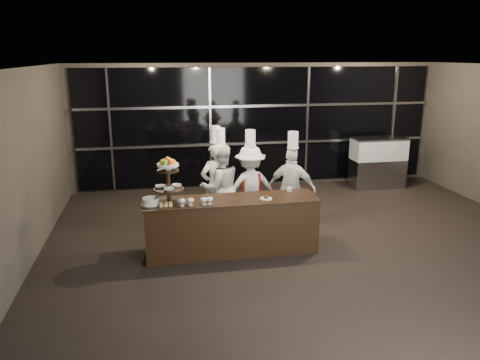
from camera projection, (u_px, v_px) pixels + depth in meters
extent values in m
plane|color=black|center=(332.00, 274.00, 7.04)|extent=(10.00, 10.00, 0.00)
plane|color=black|center=(343.00, 69.00, 6.26)|extent=(10.00, 10.00, 0.00)
plane|color=#473F38|center=(259.00, 126.00, 11.39)|extent=(9.00, 0.00, 9.00)
cube|color=black|center=(259.00, 126.00, 11.34)|extent=(8.60, 0.04, 2.80)
cube|color=#A5A5AA|center=(260.00, 143.00, 11.39)|extent=(8.60, 0.06, 0.06)
cube|color=#A5A5AA|center=(260.00, 106.00, 11.16)|extent=(8.60, 0.06, 0.06)
cube|color=#A5A5AA|center=(110.00, 131.00, 10.68)|extent=(0.05, 0.05, 2.80)
cube|color=#A5A5AA|center=(210.00, 128.00, 11.09)|extent=(0.05, 0.05, 2.80)
cube|color=#A5A5AA|center=(307.00, 125.00, 11.52)|extent=(0.05, 0.05, 2.80)
cube|color=#A5A5AA|center=(393.00, 123.00, 11.93)|extent=(0.05, 0.05, 2.80)
cube|color=black|center=(231.00, 226.00, 7.72)|extent=(2.80, 0.70, 0.90)
cube|color=black|center=(231.00, 200.00, 7.60)|extent=(2.84, 0.74, 0.03)
cylinder|color=black|center=(169.00, 202.00, 7.41)|extent=(0.24, 0.24, 0.03)
cylinder|color=black|center=(168.00, 181.00, 7.32)|extent=(0.06, 0.06, 0.70)
cylinder|color=black|center=(169.00, 189.00, 7.36)|extent=(0.48, 0.48, 0.02)
cylinder|color=black|center=(168.00, 171.00, 7.28)|extent=(0.34, 0.34, 0.02)
cylinder|color=white|center=(168.00, 168.00, 7.27)|extent=(0.10, 0.10, 0.06)
cylinder|color=white|center=(168.00, 165.00, 7.26)|extent=(0.34, 0.34, 0.04)
sphere|color=orange|center=(173.00, 162.00, 7.26)|extent=(0.09, 0.09, 0.09)
sphere|color=#70B92F|center=(170.00, 161.00, 7.32)|extent=(0.09, 0.09, 0.09)
sphere|color=orange|center=(165.00, 161.00, 7.30)|extent=(0.09, 0.09, 0.09)
sphere|color=yellow|center=(162.00, 162.00, 7.23)|extent=(0.09, 0.09, 0.09)
sphere|color=#61B02D|center=(165.00, 163.00, 7.17)|extent=(0.09, 0.09, 0.09)
sphere|color=#FF5115|center=(170.00, 163.00, 7.19)|extent=(0.09, 0.09, 0.09)
sphere|color=orange|center=(167.00, 159.00, 7.23)|extent=(0.09, 0.09, 0.09)
imported|color=white|center=(160.00, 187.00, 7.38)|extent=(0.16, 0.16, 0.04)
imported|color=white|center=(177.00, 186.00, 7.43)|extent=(0.15, 0.15, 0.05)
imported|color=white|center=(169.00, 189.00, 7.24)|extent=(0.16, 0.16, 0.04)
cylinder|color=silver|center=(182.00, 206.00, 7.24)|extent=(0.07, 0.07, 0.01)
cylinder|color=silver|center=(182.00, 204.00, 7.23)|extent=(0.02, 0.02, 0.05)
ellipsoid|color=silver|center=(182.00, 201.00, 7.22)|extent=(0.11, 0.11, 0.08)
ellipsoid|color=green|center=(182.00, 201.00, 7.22)|extent=(0.08, 0.08, 0.05)
cylinder|color=silver|center=(191.00, 205.00, 7.26)|extent=(0.07, 0.07, 0.01)
cylinder|color=silver|center=(191.00, 203.00, 7.25)|extent=(0.02, 0.02, 0.05)
ellipsoid|color=silver|center=(190.00, 200.00, 7.24)|extent=(0.11, 0.11, 0.08)
ellipsoid|color=red|center=(190.00, 200.00, 7.24)|extent=(0.08, 0.08, 0.05)
cylinder|color=silver|center=(204.00, 204.00, 7.30)|extent=(0.07, 0.07, 0.01)
cylinder|color=silver|center=(204.00, 203.00, 7.29)|extent=(0.02, 0.02, 0.05)
ellipsoid|color=silver|center=(204.00, 200.00, 7.28)|extent=(0.11, 0.11, 0.08)
ellipsoid|color=beige|center=(204.00, 199.00, 7.28)|extent=(0.08, 0.08, 0.05)
cylinder|color=silver|center=(210.00, 204.00, 7.32)|extent=(0.07, 0.07, 0.01)
cylinder|color=silver|center=(210.00, 202.00, 7.31)|extent=(0.02, 0.02, 0.05)
ellipsoid|color=silver|center=(210.00, 199.00, 7.30)|extent=(0.11, 0.11, 0.08)
ellipsoid|color=#4D310F|center=(210.00, 199.00, 7.29)|extent=(0.08, 0.08, 0.05)
cylinder|color=white|center=(151.00, 204.00, 7.32)|extent=(0.30, 0.30, 0.01)
cylinder|color=white|center=(151.00, 201.00, 7.30)|extent=(0.26, 0.26, 0.10)
cube|color=#EEDA74|center=(161.00, 205.00, 7.20)|extent=(0.05, 0.05, 0.05)
cube|color=#EEDA74|center=(166.00, 205.00, 7.21)|extent=(0.05, 0.05, 0.05)
cube|color=#EEDA74|center=(171.00, 205.00, 7.22)|extent=(0.05, 0.05, 0.05)
cube|color=#EEDA74|center=(161.00, 204.00, 7.26)|extent=(0.05, 0.05, 0.05)
cube|color=#EEDA74|center=(166.00, 203.00, 7.28)|extent=(0.05, 0.05, 0.05)
cube|color=#EEDA74|center=(170.00, 203.00, 7.29)|extent=(0.05, 0.05, 0.05)
cylinder|color=white|center=(266.00, 199.00, 7.60)|extent=(0.20, 0.20, 0.01)
cylinder|color=#4C2814|center=(266.00, 197.00, 7.59)|extent=(0.08, 0.08, 0.04)
cylinder|color=white|center=(289.00, 189.00, 8.01)|extent=(0.08, 0.08, 0.07)
cube|color=#A5A5AA|center=(377.00, 173.00, 11.54)|extent=(1.29, 0.55, 0.70)
cube|color=silver|center=(379.00, 149.00, 11.38)|extent=(1.29, 0.55, 0.50)
cube|color=#FFC67F|center=(379.00, 149.00, 11.38)|extent=(1.20, 0.46, 0.40)
cube|color=#A5A5AA|center=(380.00, 138.00, 11.31)|extent=(1.31, 0.57, 0.04)
imported|color=silver|center=(216.00, 186.00, 8.68)|extent=(0.70, 0.57, 1.65)
cylinder|color=white|center=(215.00, 134.00, 8.42)|extent=(0.19, 0.19, 0.30)
cylinder|color=white|center=(215.00, 142.00, 8.46)|extent=(0.21, 0.21, 0.03)
imported|color=white|center=(220.00, 187.00, 8.66)|extent=(0.91, 0.78, 1.61)
cylinder|color=white|center=(220.00, 136.00, 8.41)|extent=(0.19, 0.19, 0.30)
cylinder|color=white|center=(220.00, 144.00, 8.45)|extent=(0.21, 0.21, 0.03)
imported|color=white|center=(250.00, 187.00, 8.76)|extent=(1.05, 0.65, 1.57)
cylinder|color=white|center=(250.00, 138.00, 8.52)|extent=(0.19, 0.19, 0.30)
cylinder|color=white|center=(250.00, 146.00, 8.56)|extent=(0.21, 0.21, 0.03)
cube|color=#A70F0C|center=(251.00, 189.00, 8.65)|extent=(0.34, 0.03, 0.59)
imported|color=white|center=(292.00, 189.00, 8.70)|extent=(0.98, 0.77, 1.55)
cylinder|color=white|center=(293.00, 140.00, 8.46)|extent=(0.19, 0.19, 0.30)
cylinder|color=white|center=(293.00, 148.00, 8.50)|extent=(0.21, 0.21, 0.03)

